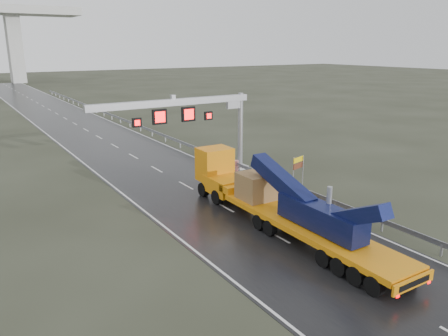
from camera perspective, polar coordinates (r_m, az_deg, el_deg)
ground at (r=24.89m, az=12.85°, el=-11.92°), size 400.00×400.00×0.00m
road at (r=58.60m, az=-16.01°, el=3.88°), size 11.00×200.00×0.02m
guardrail at (r=51.47m, az=-6.26°, el=3.61°), size 0.20×140.00×1.40m
sign_gantry at (r=38.29m, az=-3.77°, el=6.99°), size 14.90×1.20×7.42m
heavy_haul_truck at (r=29.13m, az=5.65°, el=-3.72°), size 3.02×19.07×4.47m
exit_sign_pair at (r=36.88m, az=9.69°, el=0.35°), size 1.43×0.45×2.52m
striped_barrier at (r=40.95m, az=1.45°, el=0.30°), size 0.64×0.39×1.02m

